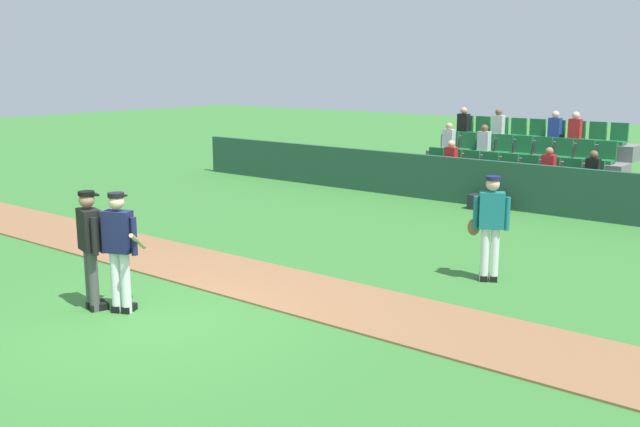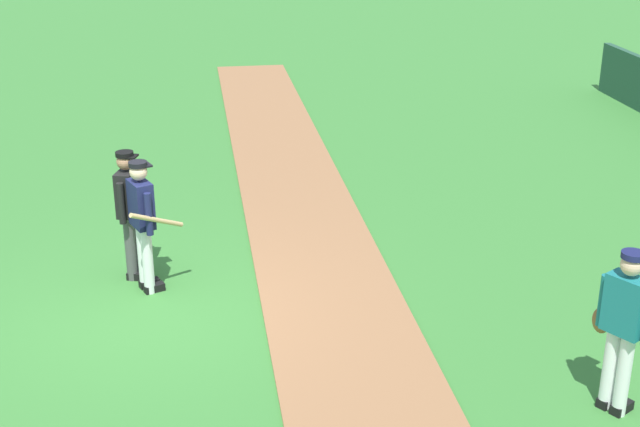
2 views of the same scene
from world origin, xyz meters
name	(u,v)px [view 1 (image 1 of 2)]	position (x,y,z in m)	size (l,w,h in m)	color
ground_plane	(148,320)	(0.00, 0.00, 0.00)	(80.00, 80.00, 0.00)	#387A33
infield_dirt_path	(261,282)	(0.00, 2.31, 0.01)	(28.00, 1.81, 0.03)	#936642
dugout_fence	(490,184)	(0.00, 10.68, 0.59)	(20.00, 0.16, 1.17)	#234C38
stadium_bleachers	(521,173)	(-0.01, 12.56, 0.64)	(5.55, 2.95, 2.30)	slate
batter_navy_jersey	(119,248)	(-0.56, -0.01, 0.97)	(0.75, 0.69, 1.76)	white
umpire_home_plate	(91,243)	(-0.99, -0.19, 1.00)	(0.57, 0.39, 1.76)	#4C4C4C
runner_teal_jersey	(490,224)	(2.87, 4.72, 0.96)	(0.63, 0.43, 1.76)	white
equipment_bag	(487,203)	(0.16, 10.23, 0.18)	(0.90, 0.36, 0.36)	#232328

